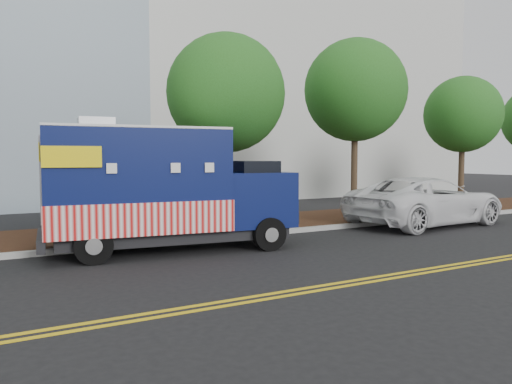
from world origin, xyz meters
TOP-DOWN VIEW (x-y plane):
  - ground at (0.00, 0.00)m, footprint 120.00×120.00m
  - curb at (0.00, 1.40)m, footprint 120.00×0.18m
  - mulch_strip at (0.00, 3.50)m, footprint 120.00×4.00m
  - centerline_near at (0.00, -4.45)m, footprint 120.00×0.10m
  - centerline_far at (0.00, -4.70)m, footprint 120.00×0.10m
  - tree_b at (1.71, 3.10)m, footprint 3.96×3.96m
  - tree_c at (7.67, 3.49)m, footprint 4.08×4.08m
  - tree_d at (13.63, 3.05)m, footprint 3.43×3.43m
  - sign_post at (-3.50, 1.59)m, footprint 0.06×0.06m
  - food_truck at (-1.54, 0.56)m, footprint 6.77×3.21m
  - white_car at (8.53, 0.54)m, footprint 6.47×3.29m

SIDE VIEW (x-z plane):
  - ground at x=0.00m, z-range 0.00..0.00m
  - centerline_near at x=0.00m, z-range 0.00..0.01m
  - centerline_far at x=0.00m, z-range 0.00..0.01m
  - curb at x=0.00m, z-range 0.00..0.15m
  - mulch_strip at x=0.00m, z-range 0.00..0.15m
  - white_car at x=8.53m, z-range 0.00..1.75m
  - sign_post at x=-3.50m, z-range 0.00..2.40m
  - food_truck at x=-1.54m, z-range -0.16..3.28m
  - tree_d at x=13.63m, z-range 1.33..7.44m
  - tree_b at x=1.71m, z-range 1.30..7.88m
  - tree_c at x=7.67m, z-range 1.54..8.71m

